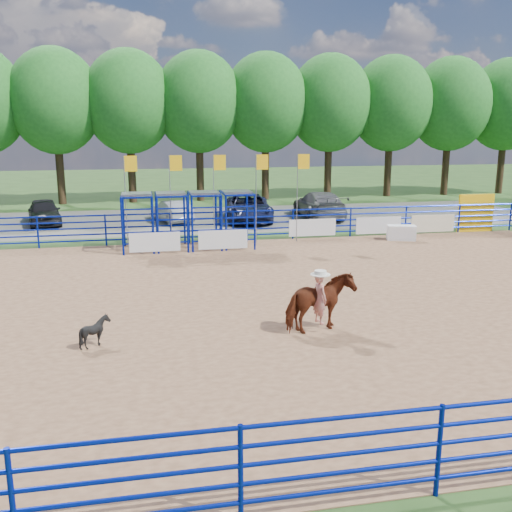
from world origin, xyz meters
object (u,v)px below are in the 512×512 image
announcer_table (401,233)px  calf (95,331)px  car_a (44,212)px  car_d (319,205)px  car_b (173,211)px  car_c (249,208)px  horse_and_rider (320,300)px

announcer_table → calf: size_ratio=1.73×
car_a → car_d: size_ratio=0.76×
car_d → calf: bearing=59.6°
announcer_table → car_b: bearing=144.2°
announcer_table → car_a: bearing=155.2°
announcer_table → car_a: size_ratio=0.32×
calf → car_a: size_ratio=0.19×
announcer_table → car_c: bearing=130.7°
calf → car_d: car_d is taller
calf → car_b: car_b is taller
horse_and_rider → car_d: size_ratio=0.43×
car_a → car_d: (16.10, -0.74, 0.08)m
calf → car_c: car_c is taller
calf → car_a: bearing=19.1°
car_b → car_a: bearing=-20.7°
car_b → car_d: bearing=162.8°
announcer_table → car_c: (-6.27, 7.29, 0.40)m
calf → car_d: size_ratio=0.14×
announcer_table → calf: 17.83m
announcer_table → car_c: car_c is taller
car_b → car_c: (4.45, -0.43, 0.14)m
horse_and_rider → car_b: bearing=98.7°
announcer_table → car_d: (-1.84, 7.56, 0.43)m
calf → car_c: 20.16m
calf → horse_and_rider: bearing=-83.7°
car_a → car_b: 7.24m
car_c → car_d: size_ratio=1.00×
horse_and_rider → car_b: (-2.95, 19.24, -0.26)m
horse_and_rider → car_d: bearing=72.7°
car_c → car_d: 4.44m
car_a → car_c: car_c is taller
calf → car_d: (11.82, 19.02, 0.40)m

